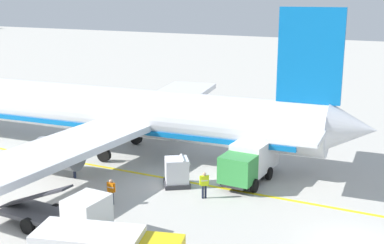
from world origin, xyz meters
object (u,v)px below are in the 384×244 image
at_px(airliner_foreground, 110,111).
at_px(service_truck_catering, 250,159).
at_px(crew_loader_right, 111,190).
at_px(crew_loader_left, 204,183).
at_px(cargo_container_near, 177,172).
at_px(crew_marshaller, 74,165).
at_px(service_truck_fuel, 70,214).

distance_m(airliner_foreground, service_truck_catering, 12.91).
height_order(airliner_foreground, crew_loader_right, airliner_foreground).
relative_size(airliner_foreground, crew_loader_right, 25.31).
bearing_deg(crew_loader_left, cargo_container_near, 64.96).
relative_size(crew_marshaller, crew_loader_left, 0.95).
bearing_deg(airliner_foreground, crew_marshaller, -168.30).
bearing_deg(crew_loader_left, crew_loader_right, 125.73).
height_order(crew_loader_left, crew_loader_right, crew_loader_left).
bearing_deg(airliner_foreground, service_truck_fuel, -153.50).
height_order(crew_marshaller, crew_loader_left, crew_loader_left).
height_order(airliner_foreground, service_truck_catering, airliner_foreground).
distance_m(airliner_foreground, crew_loader_left, 12.76).
distance_m(airliner_foreground, crew_loader_right, 11.42).
relative_size(service_truck_catering, crew_marshaller, 3.64).
xyz_separation_m(service_truck_fuel, cargo_container_near, (8.99, -1.85, -0.19)).
relative_size(airliner_foreground, service_truck_fuel, 5.84).
bearing_deg(service_truck_catering, cargo_container_near, 127.11).
bearing_deg(crew_loader_right, cargo_container_near, -25.11).
bearing_deg(crew_loader_right, crew_marshaller, 61.67).
distance_m(service_truck_fuel, crew_loader_right, 4.37).
distance_m(airliner_foreground, crew_marshaller, 6.97).
relative_size(airliner_foreground, crew_marshaller, 25.05).
height_order(cargo_container_near, crew_loader_left, cargo_container_near).
xyz_separation_m(service_truck_fuel, crew_loader_left, (7.78, -4.44, -0.12)).
distance_m(crew_loader_left, crew_loader_right, 5.87).
bearing_deg(crew_loader_right, crew_loader_left, -54.27).
relative_size(airliner_foreground, cargo_container_near, 17.39).
distance_m(service_truck_fuel, crew_marshaller, 8.92).
bearing_deg(cargo_container_near, crew_loader_right, 154.89).
relative_size(service_truck_fuel, crew_loader_left, 4.07).
bearing_deg(crew_marshaller, service_truck_catering, -66.18).
bearing_deg(service_truck_fuel, crew_loader_right, 4.26).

